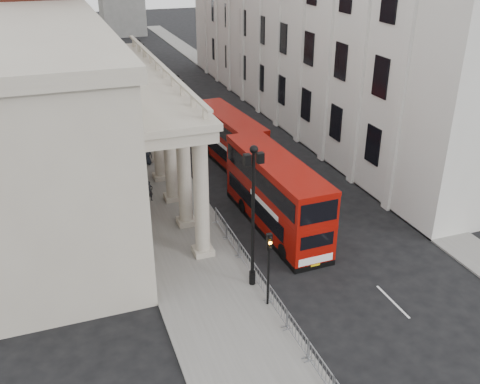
{
  "coord_description": "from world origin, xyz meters",
  "views": [
    {
      "loc": [
        -9.78,
        -19.19,
        17.85
      ],
      "look_at": [
        0.69,
        9.56,
        3.13
      ],
      "focal_mm": 40.0,
      "sensor_mm": 36.0,
      "label": 1
    }
  ],
  "objects_px": {
    "traffic_light": "(269,256)",
    "pedestrian_a": "(149,191)",
    "lamp_post_mid": "(179,119)",
    "pedestrian_c": "(147,155)",
    "lamp_post_north": "(141,74)",
    "lamp_post_south": "(253,208)",
    "bus_near": "(276,193)",
    "pedestrian_b": "(130,179)",
    "bus_far": "(230,138)"
  },
  "relations": [
    {
      "from": "lamp_post_mid",
      "to": "pedestrian_a",
      "type": "height_order",
      "value": "lamp_post_mid"
    },
    {
      "from": "pedestrian_b",
      "to": "lamp_post_south",
      "type": "bearing_deg",
      "value": 87.38
    },
    {
      "from": "lamp_post_south",
      "to": "pedestrian_c",
      "type": "relative_size",
      "value": 5.1
    },
    {
      "from": "lamp_post_mid",
      "to": "pedestrian_a",
      "type": "bearing_deg",
      "value": -131.93
    },
    {
      "from": "lamp_post_south",
      "to": "pedestrian_b",
      "type": "distance_m",
      "value": 16.01
    },
    {
      "from": "pedestrian_b",
      "to": "bus_far",
      "type": "bearing_deg",
      "value": 177.45
    },
    {
      "from": "lamp_post_south",
      "to": "lamp_post_north",
      "type": "height_order",
      "value": "same"
    },
    {
      "from": "traffic_light",
      "to": "pedestrian_b",
      "type": "distance_m",
      "value": 17.61
    },
    {
      "from": "lamp_post_north",
      "to": "pedestrian_a",
      "type": "relative_size",
      "value": 5.26
    },
    {
      "from": "bus_near",
      "to": "bus_far",
      "type": "height_order",
      "value": "bus_near"
    },
    {
      "from": "bus_far",
      "to": "pedestrian_b",
      "type": "height_order",
      "value": "bus_far"
    },
    {
      "from": "lamp_post_mid",
      "to": "traffic_light",
      "type": "xyz_separation_m",
      "value": [
        0.1,
        -18.02,
        -1.8
      ]
    },
    {
      "from": "lamp_post_mid",
      "to": "pedestrian_a",
      "type": "distance_m",
      "value": 6.4
    },
    {
      "from": "lamp_post_south",
      "to": "traffic_light",
      "type": "bearing_deg",
      "value": -87.16
    },
    {
      "from": "lamp_post_mid",
      "to": "pedestrian_b",
      "type": "distance_m",
      "value": 5.97
    },
    {
      "from": "bus_far",
      "to": "pedestrian_b",
      "type": "xyz_separation_m",
      "value": [
        -9.0,
        -2.61,
        -1.37
      ]
    },
    {
      "from": "bus_near",
      "to": "lamp_post_south",
      "type": "bearing_deg",
      "value": -125.57
    },
    {
      "from": "lamp_post_north",
      "to": "pedestrian_b",
      "type": "relative_size",
      "value": 5.2
    },
    {
      "from": "lamp_post_north",
      "to": "bus_near",
      "type": "height_order",
      "value": "lamp_post_north"
    },
    {
      "from": "traffic_light",
      "to": "pedestrian_a",
      "type": "bearing_deg",
      "value": 103.52
    },
    {
      "from": "lamp_post_south",
      "to": "lamp_post_mid",
      "type": "height_order",
      "value": "same"
    },
    {
      "from": "pedestrian_b",
      "to": "pedestrian_c",
      "type": "height_order",
      "value": "pedestrian_c"
    },
    {
      "from": "lamp_post_north",
      "to": "traffic_light",
      "type": "height_order",
      "value": "lamp_post_north"
    },
    {
      "from": "traffic_light",
      "to": "bus_far",
      "type": "distance_m",
      "value": 20.08
    },
    {
      "from": "bus_near",
      "to": "pedestrian_c",
      "type": "distance_m",
      "value": 14.88
    },
    {
      "from": "lamp_post_south",
      "to": "traffic_light",
      "type": "relative_size",
      "value": 1.93
    },
    {
      "from": "lamp_post_mid",
      "to": "bus_near",
      "type": "height_order",
      "value": "lamp_post_mid"
    },
    {
      "from": "lamp_post_north",
      "to": "bus_far",
      "type": "distance_m",
      "value": 15.47
    },
    {
      "from": "bus_far",
      "to": "pedestrian_a",
      "type": "xyz_separation_m",
      "value": [
        -8.05,
        -5.22,
        -1.38
      ]
    },
    {
      "from": "lamp_post_mid",
      "to": "traffic_light",
      "type": "relative_size",
      "value": 1.93
    },
    {
      "from": "traffic_light",
      "to": "pedestrian_a",
      "type": "distance_m",
      "value": 14.87
    },
    {
      "from": "lamp_post_mid",
      "to": "pedestrian_c",
      "type": "distance_m",
      "value": 5.59
    },
    {
      "from": "pedestrian_a",
      "to": "pedestrian_b",
      "type": "distance_m",
      "value": 2.78
    },
    {
      "from": "pedestrian_c",
      "to": "lamp_post_mid",
      "type": "bearing_deg",
      "value": -36.58
    },
    {
      "from": "pedestrian_a",
      "to": "bus_near",
      "type": "bearing_deg",
      "value": -65.58
    },
    {
      "from": "lamp_post_south",
      "to": "pedestrian_c",
      "type": "bearing_deg",
      "value": 96.22
    },
    {
      "from": "lamp_post_mid",
      "to": "bus_far",
      "type": "relative_size",
      "value": 0.81
    },
    {
      "from": "lamp_post_mid",
      "to": "pedestrian_c",
      "type": "height_order",
      "value": "lamp_post_mid"
    },
    {
      "from": "bus_far",
      "to": "traffic_light",
      "type": "bearing_deg",
      "value": -107.79
    },
    {
      "from": "lamp_post_south",
      "to": "pedestrian_b",
      "type": "height_order",
      "value": "lamp_post_south"
    },
    {
      "from": "pedestrian_a",
      "to": "pedestrian_b",
      "type": "relative_size",
      "value": 0.99
    },
    {
      "from": "bus_far",
      "to": "pedestrian_a",
      "type": "relative_size",
      "value": 6.51
    },
    {
      "from": "bus_far",
      "to": "pedestrian_c",
      "type": "bearing_deg",
      "value": 160.62
    },
    {
      "from": "lamp_post_south",
      "to": "bus_near",
      "type": "height_order",
      "value": "lamp_post_south"
    },
    {
      "from": "pedestrian_a",
      "to": "pedestrian_c",
      "type": "xyz_separation_m",
      "value": [
        1.24,
        7.03,
        0.03
      ]
    },
    {
      "from": "pedestrian_c",
      "to": "bus_far",
      "type": "bearing_deg",
      "value": 6.13
    },
    {
      "from": "traffic_light",
      "to": "pedestrian_c",
      "type": "distance_m",
      "value": 21.56
    },
    {
      "from": "bus_near",
      "to": "pedestrian_b",
      "type": "xyz_separation_m",
      "value": [
        -8.18,
        9.11,
        -1.63
      ]
    },
    {
      "from": "bus_far",
      "to": "lamp_post_south",
      "type": "bearing_deg",
      "value": -109.57
    },
    {
      "from": "lamp_post_south",
      "to": "lamp_post_mid",
      "type": "distance_m",
      "value": 16.0
    }
  ]
}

